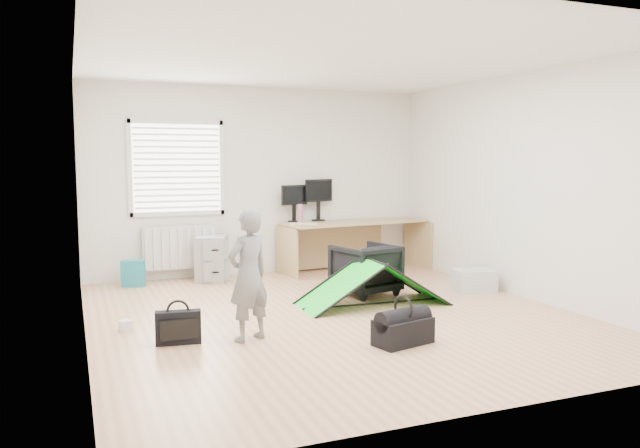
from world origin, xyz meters
name	(u,v)px	position (x,y,z in m)	size (l,w,h in m)	color
ground	(334,315)	(0.00, 0.00, 0.00)	(5.50, 5.50, 0.00)	tan
back_wall	(260,181)	(0.00, 2.75, 1.35)	(5.00, 0.02, 2.70)	silver
window	(177,168)	(-1.20, 2.71, 1.55)	(1.20, 0.06, 1.20)	silver
radiator	(179,247)	(-1.20, 2.67, 0.45)	(1.00, 0.12, 0.60)	silver
desk	(355,246)	(1.35, 2.35, 0.37)	(2.20, 0.70, 0.75)	tan
filing_cabinet	(212,258)	(-0.80, 2.43, 0.31)	(0.40, 0.53, 0.62)	gray
monitor_left	(294,209)	(0.46, 2.58, 0.95)	(0.42, 0.09, 0.40)	black
monitor_right	(318,206)	(0.86, 2.62, 0.98)	(0.48, 0.10, 0.46)	black
keyboard	(304,224)	(0.49, 2.24, 0.76)	(0.41, 0.14, 0.02)	beige
thermos	(300,214)	(0.50, 2.42, 0.88)	(0.08, 0.08, 0.27)	#A95E7B
office_chair	(365,269)	(0.77, 0.82, 0.32)	(0.68, 0.70, 0.63)	black
person	(249,275)	(-1.09, -0.55, 0.61)	(0.45, 0.29, 1.23)	slate
kite	(372,283)	(0.60, 0.28, 0.26)	(1.68, 0.74, 0.52)	#14D726
storage_crate	(474,281)	(2.13, 0.46, 0.14)	(0.50, 0.35, 0.28)	#B4B8BD
tote_bag	(133,273)	(-1.86, 2.39, 0.18)	(0.29, 0.13, 0.35)	teal
laptop_bag	(178,327)	(-1.72, -0.42, 0.15)	(0.41, 0.12, 0.30)	black
white_box	(126,326)	(-2.13, 0.20, 0.05)	(0.11, 0.11, 0.11)	silver
duffel_bag	(403,331)	(0.17, -1.19, 0.12)	(0.54, 0.28, 0.24)	black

